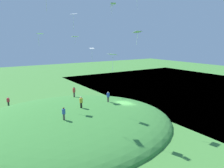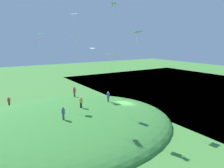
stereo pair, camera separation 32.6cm
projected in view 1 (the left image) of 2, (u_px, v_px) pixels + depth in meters
The scene contains 17 objects.
ground_plane at pixel (125, 114), 34.59m from camera, with size 160.00×160.00×0.00m, color #468839.
lake_water at pixel (222, 93), 49.32m from camera, with size 48.01×80.00×0.40m, color #426F87.
grass_hill at pixel (68, 125), 30.14m from camera, with size 30.96×26.70×4.89m, color #3D8638.
person_near_shore at pixel (81, 101), 29.79m from camera, with size 0.65×0.65×1.66m.
person_with_child at pixel (8, 101), 35.87m from camera, with size 0.65×0.65×1.58m.
person_walking_path at pixel (74, 91), 37.14m from camera, with size 0.55×0.55×1.82m.
person_watching_kites at pixel (108, 96), 33.59m from camera, with size 0.61×0.61×1.68m.
person_on_hilltop at pixel (64, 112), 25.51m from camera, with size 0.56×0.56×1.59m.
kite_0 at pixel (113, 4), 37.72m from camera, with size 1.10×1.04×1.56m.
kite_1 at pixel (92, 49), 39.53m from camera, with size 0.92×0.69×2.19m.
kite_3 at pixel (137, 32), 27.14m from camera, with size 1.21×0.92×1.71m.
kite_4 at pixel (40, 34), 29.10m from camera, with size 1.02×1.03×1.72m.
kite_5 at pixel (112, 55), 24.45m from camera, with size 1.08×1.30×2.10m.
kite_6 at pixel (112, 6), 41.01m from camera, with size 0.84×0.93×1.63m.
kite_7 at pixel (75, 37), 34.80m from camera, with size 1.14×0.82×1.14m.
kite_9 at pixel (74, 15), 29.29m from camera, with size 1.09×1.15×2.14m.
mooring_post at pixel (134, 105), 38.10m from camera, with size 0.14×0.14×0.96m, color brown.
Camera 1 is at (19.65, 26.49, 11.71)m, focal length 34.16 mm.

